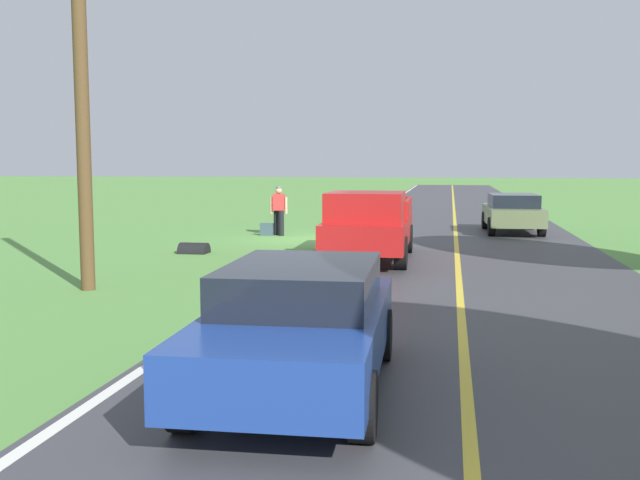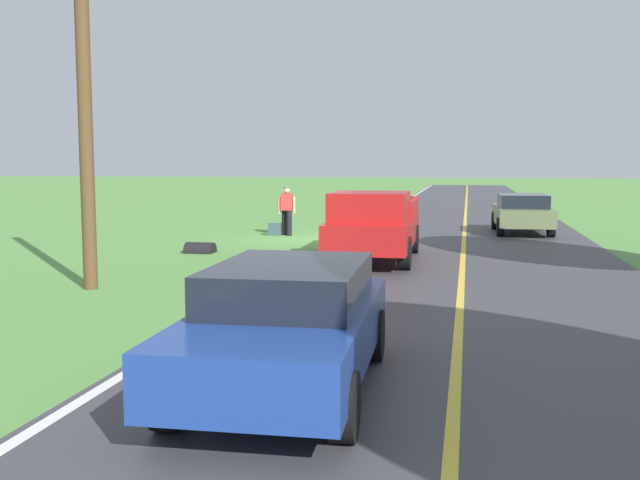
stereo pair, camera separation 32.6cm
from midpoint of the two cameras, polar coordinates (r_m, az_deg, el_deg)
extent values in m
plane|color=#568E42|center=(24.20, -1.43, 0.07)|extent=(200.00, 200.00, 0.00)
cube|color=#3D3D42|center=(23.70, 10.27, -0.15)|extent=(8.21, 120.00, 0.00)
cube|color=silver|center=(24.02, 0.87, 0.04)|extent=(0.16, 117.60, 0.00)
cube|color=gold|center=(23.70, 10.27, -0.14)|extent=(0.14, 117.60, 0.00)
cylinder|color=black|center=(25.28, -3.42, 1.32)|extent=(0.18, 0.18, 0.88)
cylinder|color=black|center=(25.55, -3.82, 1.37)|extent=(0.18, 0.18, 0.88)
cube|color=red|center=(25.36, -3.63, 2.99)|extent=(0.42, 0.29, 0.58)
sphere|color=tan|center=(25.34, -3.64, 3.91)|extent=(0.23, 0.23, 0.23)
sphere|color=#4C564C|center=(25.34, -3.64, 4.07)|extent=(0.20, 0.20, 0.20)
cube|color=#234C2D|center=(25.56, -3.56, 3.08)|extent=(0.34, 0.23, 0.44)
cylinder|color=tan|center=(25.31, -3.06, 2.74)|extent=(0.10, 0.10, 0.58)
cylinder|color=tan|center=(25.39, -4.22, 2.74)|extent=(0.10, 0.10, 0.58)
cube|color=#384C56|center=(25.45, -4.57, 0.84)|extent=(0.47, 0.24, 0.43)
cube|color=#B21919|center=(19.14, 3.49, 0.72)|extent=(2.08, 5.43, 0.70)
cube|color=#B21919|center=(17.91, 3.11, 2.63)|extent=(1.87, 2.19, 0.72)
cube|color=black|center=(17.91, 3.11, 2.86)|extent=(1.70, 1.32, 0.43)
cube|color=#B21919|center=(20.10, 6.48, 2.59)|extent=(0.14, 3.03, 0.45)
cube|color=#B21919|center=(20.28, 1.17, 2.66)|extent=(0.14, 3.03, 0.45)
cube|color=#B21919|center=(21.67, 4.20, 2.87)|extent=(1.84, 0.13, 0.45)
cylinder|color=black|center=(17.37, 5.84, -1.02)|extent=(0.31, 0.80, 0.80)
cylinder|color=black|center=(17.57, -0.03, -0.90)|extent=(0.31, 0.80, 0.80)
cylinder|color=black|center=(20.65, 6.41, 0.11)|extent=(0.31, 0.80, 0.80)
cylinder|color=black|center=(20.82, 1.45, 0.19)|extent=(0.31, 0.80, 0.80)
cube|color=#66754C|center=(27.31, 14.54, 1.92)|extent=(1.99, 4.46, 0.62)
cube|color=black|center=(27.08, 14.61, 3.02)|extent=(1.70, 2.43, 0.46)
cylinder|color=black|center=(28.65, 12.54, 1.53)|extent=(0.26, 0.67, 0.66)
cylinder|color=black|center=(28.82, 15.90, 1.47)|extent=(0.26, 0.67, 0.66)
cylinder|color=black|center=(25.87, 12.98, 1.04)|extent=(0.26, 0.67, 0.66)
cylinder|color=black|center=(26.06, 16.69, 0.98)|extent=(0.26, 0.67, 0.66)
cube|color=navy|center=(8.17, -2.84, -7.40)|extent=(1.98, 4.45, 0.62)
cube|color=black|center=(8.25, -2.58, -3.43)|extent=(1.70, 2.42, 0.46)
cylinder|color=black|center=(6.80, 1.99, -12.92)|extent=(0.26, 0.67, 0.66)
cylinder|color=black|center=(7.18, -11.85, -12.02)|extent=(0.26, 0.67, 0.66)
cylinder|color=black|center=(9.48, 3.90, -7.43)|extent=(0.26, 0.67, 0.66)
cylinder|color=black|center=(9.75, -6.12, -7.06)|extent=(0.26, 0.67, 0.66)
cylinder|color=brown|center=(15.22, -18.81, 10.82)|extent=(0.28, 0.28, 7.76)
cylinder|color=black|center=(20.79, -10.31, -1.02)|extent=(0.80, 0.60, 0.60)
camera|label=1|loc=(0.16, -90.68, -0.07)|focal=40.72mm
camera|label=2|loc=(0.16, 89.32, 0.07)|focal=40.72mm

